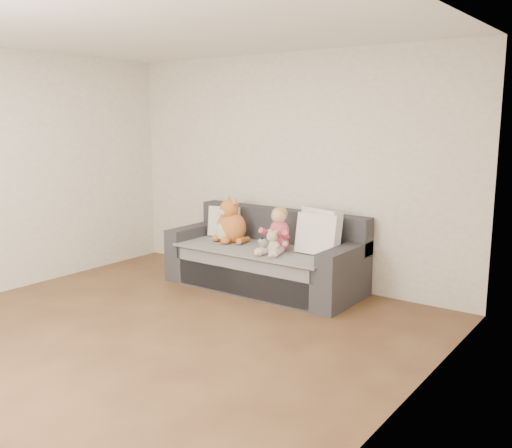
{
  "coord_description": "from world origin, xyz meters",
  "views": [
    {
      "loc": [
        3.52,
        -3.02,
        1.88
      ],
      "look_at": [
        -0.02,
        1.87,
        0.75
      ],
      "focal_mm": 40.0,
      "sensor_mm": 36.0,
      "label": 1
    }
  ],
  "objects_px": {
    "sippy_cup": "(269,246)",
    "plush_cat": "(230,225)",
    "toddler": "(278,233)",
    "sofa": "(266,260)",
    "teddy_bear": "(272,244)"
  },
  "relations": [
    {
      "from": "sofa",
      "to": "sippy_cup",
      "type": "height_order",
      "value": "sofa"
    },
    {
      "from": "toddler",
      "to": "plush_cat",
      "type": "distance_m",
      "value": 0.72
    },
    {
      "from": "teddy_bear",
      "to": "sippy_cup",
      "type": "distance_m",
      "value": 0.15
    },
    {
      "from": "toddler",
      "to": "sippy_cup",
      "type": "xyz_separation_m",
      "value": [
        -0.08,
        -0.05,
        -0.14
      ]
    },
    {
      "from": "toddler",
      "to": "sofa",
      "type": "bearing_deg",
      "value": 141.37
    },
    {
      "from": "teddy_bear",
      "to": "sippy_cup",
      "type": "height_order",
      "value": "teddy_bear"
    },
    {
      "from": "plush_cat",
      "to": "sippy_cup",
      "type": "relative_size",
      "value": 4.7
    },
    {
      "from": "toddler",
      "to": "sippy_cup",
      "type": "bearing_deg",
      "value": -159.85
    },
    {
      "from": "toddler",
      "to": "teddy_bear",
      "type": "xyz_separation_m",
      "value": [
        0.02,
        -0.14,
        -0.09
      ]
    },
    {
      "from": "plush_cat",
      "to": "sofa",
      "type": "bearing_deg",
      "value": 25.89
    },
    {
      "from": "sofa",
      "to": "teddy_bear",
      "type": "distance_m",
      "value": 0.48
    },
    {
      "from": "toddler",
      "to": "sippy_cup",
      "type": "distance_m",
      "value": 0.17
    },
    {
      "from": "plush_cat",
      "to": "sippy_cup",
      "type": "distance_m",
      "value": 0.66
    },
    {
      "from": "sofa",
      "to": "sippy_cup",
      "type": "xyz_separation_m",
      "value": [
        0.17,
        -0.19,
        0.22
      ]
    },
    {
      "from": "sippy_cup",
      "to": "plush_cat",
      "type": "bearing_deg",
      "value": 168.04
    }
  ]
}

